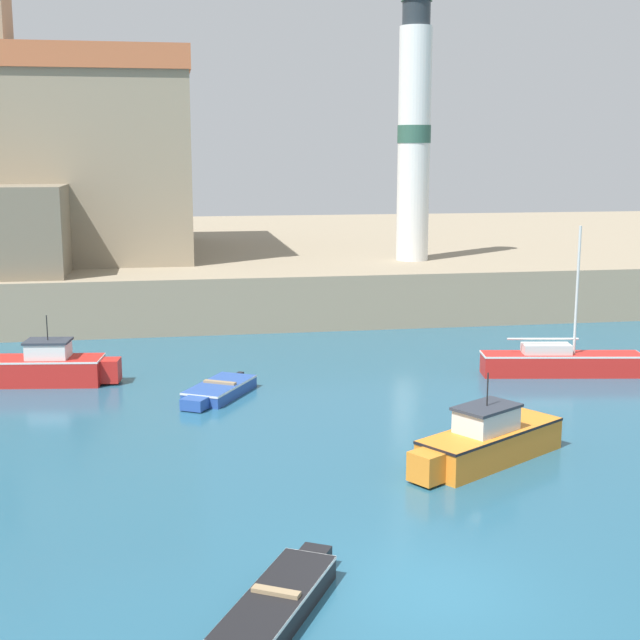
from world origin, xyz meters
name	(u,v)px	position (x,y,z in m)	size (l,w,h in m)	color
ground_plane	(430,592)	(0.00, 0.00, 0.00)	(200.00, 200.00, 0.00)	#235670
quay_seawall	(239,256)	(0.00, 44.90, 1.30)	(120.00, 40.00, 2.59)	gray
motorboat_red_0	(48,367)	(-9.12, 17.27, 0.62)	(4.93, 2.01, 2.51)	red
motorboat_orange_1	(487,441)	(3.60, 6.76, 0.59)	(5.05, 3.73, 2.49)	orange
sailboat_red_3	(563,362)	(9.72, 15.34, 0.51)	(6.49, 2.08, 5.59)	red
dinghy_black_4	(278,602)	(-2.95, -0.34, 0.26)	(2.72, 3.97, 0.54)	black
dinghy_blue_5	(218,390)	(-3.18, 14.50, 0.24)	(2.77, 3.74, 0.52)	#284C9E
church	(92,149)	(-8.74, 37.05, 8.41)	(13.05, 15.90, 16.78)	gray
lighthouse	(414,130)	(8.00, 30.40, 9.35)	(1.73, 1.73, 13.89)	silver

